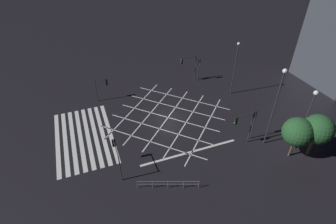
{
  "coord_description": "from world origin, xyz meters",
  "views": [
    {
      "loc": [
        26.64,
        -10.0,
        21.88
      ],
      "look_at": [
        0.0,
        0.0,
        0.92
      ],
      "focal_mm": 28.0,
      "sensor_mm": 36.0,
      "label": 1
    }
  ],
  "objects_px": {
    "traffic_light_se_main": "(116,152)",
    "traffic_light_ne_main": "(254,119)",
    "street_tree_far": "(298,132)",
    "traffic_light_nw_cross": "(188,63)",
    "street_lamp_west": "(236,62)",
    "traffic_light_ne_cross": "(243,123)",
    "traffic_light_nw_main": "(199,66)",
    "street_lamp_east": "(278,96)",
    "street_lamp_far": "(310,109)",
    "street_tree_near": "(318,129)",
    "traffic_light_sw_cross": "(102,85)"
  },
  "relations": [
    {
      "from": "traffic_light_sw_cross",
      "to": "street_lamp_east",
      "type": "bearing_deg",
      "value": -44.71
    },
    {
      "from": "traffic_light_ne_cross",
      "to": "traffic_light_sw_cross",
      "type": "relative_size",
      "value": 1.3
    },
    {
      "from": "traffic_light_nw_main",
      "to": "street_lamp_far",
      "type": "distance_m",
      "value": 19.24
    },
    {
      "from": "street_lamp_far",
      "to": "street_lamp_west",
      "type": "bearing_deg",
      "value": -177.16
    },
    {
      "from": "traffic_light_se_main",
      "to": "traffic_light_ne_main",
      "type": "bearing_deg",
      "value": -92.52
    },
    {
      "from": "traffic_light_nw_cross",
      "to": "traffic_light_nw_main",
      "type": "height_order",
      "value": "traffic_light_nw_cross"
    },
    {
      "from": "traffic_light_se_main",
      "to": "street_tree_far",
      "type": "xyz_separation_m",
      "value": [
        4.85,
        18.72,
        0.96
      ]
    },
    {
      "from": "street_lamp_east",
      "to": "street_tree_near",
      "type": "xyz_separation_m",
      "value": [
        3.37,
        3.43,
        -3.01
      ]
    },
    {
      "from": "traffic_light_ne_cross",
      "to": "traffic_light_nw_main",
      "type": "xyz_separation_m",
      "value": [
        -15.78,
        2.23,
        -0.56
      ]
    },
    {
      "from": "traffic_light_ne_main",
      "to": "street_lamp_west",
      "type": "xyz_separation_m",
      "value": [
        -9.82,
        3.29,
        2.42
      ]
    },
    {
      "from": "traffic_light_sw_cross",
      "to": "street_lamp_far",
      "type": "height_order",
      "value": "street_lamp_far"
    },
    {
      "from": "traffic_light_ne_cross",
      "to": "traffic_light_nw_cross",
      "type": "distance_m",
      "value": 16.33
    },
    {
      "from": "street_lamp_far",
      "to": "traffic_light_ne_main",
      "type": "bearing_deg",
      "value": -130.83
    },
    {
      "from": "street_lamp_far",
      "to": "street_tree_near",
      "type": "distance_m",
      "value": 2.43
    },
    {
      "from": "traffic_light_ne_main",
      "to": "street_lamp_far",
      "type": "xyz_separation_m",
      "value": [
        3.41,
        3.94,
        2.75
      ]
    },
    {
      "from": "traffic_light_nw_main",
      "to": "street_tree_far",
      "type": "relative_size",
      "value": 0.75
    },
    {
      "from": "traffic_light_ne_cross",
      "to": "street_lamp_west",
      "type": "relative_size",
      "value": 0.55
    },
    {
      "from": "traffic_light_nw_main",
      "to": "street_tree_near",
      "type": "bearing_deg",
      "value": 11.95
    },
    {
      "from": "traffic_light_nw_main",
      "to": "street_lamp_far",
      "type": "bearing_deg",
      "value": 11.04
    },
    {
      "from": "traffic_light_se_main",
      "to": "street_tree_near",
      "type": "xyz_separation_m",
      "value": [
        5.47,
        20.8,
        1.19
      ]
    },
    {
      "from": "street_tree_near",
      "to": "traffic_light_ne_main",
      "type": "bearing_deg",
      "value": -136.35
    },
    {
      "from": "traffic_light_nw_cross",
      "to": "street_tree_near",
      "type": "relative_size",
      "value": 0.8
    },
    {
      "from": "street_lamp_west",
      "to": "street_tree_near",
      "type": "distance_m",
      "value": 14.71
    },
    {
      "from": "traffic_light_sw_cross",
      "to": "traffic_light_se_main",
      "type": "height_order",
      "value": "traffic_light_se_main"
    },
    {
      "from": "traffic_light_sw_cross",
      "to": "street_tree_near",
      "type": "xyz_separation_m",
      "value": [
        19.71,
        19.93,
        1.25
      ]
    },
    {
      "from": "traffic_light_sw_cross",
      "to": "street_lamp_east",
      "type": "distance_m",
      "value": 23.61
    },
    {
      "from": "traffic_light_ne_main",
      "to": "street_tree_far",
      "type": "height_order",
      "value": "street_tree_far"
    },
    {
      "from": "street_lamp_far",
      "to": "street_tree_near",
      "type": "height_order",
      "value": "street_lamp_far"
    },
    {
      "from": "traffic_light_sw_cross",
      "to": "traffic_light_se_main",
      "type": "bearing_deg",
      "value": -93.51
    },
    {
      "from": "traffic_light_nw_main",
      "to": "street_tree_far",
      "type": "distance_m",
      "value": 19.53
    },
    {
      "from": "street_lamp_west",
      "to": "street_tree_far",
      "type": "xyz_separation_m",
      "value": [
        13.95,
        -0.83,
        -1.83
      ]
    },
    {
      "from": "street_lamp_west",
      "to": "street_tree_far",
      "type": "height_order",
      "value": "street_lamp_west"
    },
    {
      "from": "traffic_light_ne_main",
      "to": "traffic_light_sw_cross",
      "type": "bearing_deg",
      "value": 45.84
    },
    {
      "from": "traffic_light_nw_cross",
      "to": "street_tree_near",
      "type": "bearing_deg",
      "value": 106.15
    },
    {
      "from": "traffic_light_nw_main",
      "to": "traffic_light_ne_main",
      "type": "relative_size",
      "value": 0.93
    },
    {
      "from": "traffic_light_nw_cross",
      "to": "traffic_light_nw_main",
      "type": "distance_m",
      "value": 1.86
    },
    {
      "from": "traffic_light_sw_cross",
      "to": "traffic_light_nw_main",
      "type": "relative_size",
      "value": 0.9
    },
    {
      "from": "street_lamp_west",
      "to": "street_lamp_far",
      "type": "distance_m",
      "value": 13.24
    },
    {
      "from": "traffic_light_nw_cross",
      "to": "street_lamp_west",
      "type": "relative_size",
      "value": 0.53
    },
    {
      "from": "street_lamp_west",
      "to": "street_tree_far",
      "type": "bearing_deg",
      "value": -3.4
    },
    {
      "from": "traffic_light_se_main",
      "to": "street_lamp_far",
      "type": "xyz_separation_m",
      "value": [
        4.12,
        20.21,
        3.12
      ]
    },
    {
      "from": "traffic_light_nw_cross",
      "to": "traffic_light_sw_cross",
      "type": "bearing_deg",
      "value": 3.49
    },
    {
      "from": "traffic_light_ne_cross",
      "to": "street_tree_near",
      "type": "height_order",
      "value": "street_tree_near"
    },
    {
      "from": "street_lamp_east",
      "to": "street_lamp_west",
      "type": "bearing_deg",
      "value": 168.99
    },
    {
      "from": "street_lamp_east",
      "to": "street_lamp_far",
      "type": "distance_m",
      "value": 3.64
    },
    {
      "from": "traffic_light_nw_cross",
      "to": "traffic_light_ne_main",
      "type": "height_order",
      "value": "traffic_light_nw_cross"
    },
    {
      "from": "traffic_light_nw_main",
      "to": "street_tree_far",
      "type": "bearing_deg",
      "value": 6.35
    },
    {
      "from": "traffic_light_ne_main",
      "to": "traffic_light_nw_main",
      "type": "bearing_deg",
      "value": -1.13
    },
    {
      "from": "traffic_light_ne_cross",
      "to": "street_lamp_east",
      "type": "distance_m",
      "value": 4.68
    },
    {
      "from": "traffic_light_nw_cross",
      "to": "traffic_light_se_main",
      "type": "xyz_separation_m",
      "value": [
        15.09,
        -14.85,
        -0.62
      ]
    }
  ]
}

